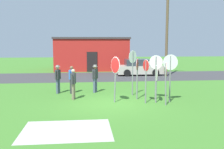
# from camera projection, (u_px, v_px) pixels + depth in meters

# --- Properties ---
(ground_plane) EXTENTS (80.00, 80.00, 0.00)m
(ground_plane) POSITION_uv_depth(u_px,v_px,m) (108.00, 104.00, 13.27)
(ground_plane) COLOR #3D7528
(street_asphalt) EXTENTS (60.00, 6.40, 0.01)m
(street_asphalt) POSITION_uv_depth(u_px,v_px,m) (98.00, 77.00, 23.54)
(street_asphalt) COLOR #38383A
(street_asphalt) RESTS_ON ground
(concrete_path) EXTENTS (3.20, 2.40, 0.01)m
(concrete_path) POSITION_uv_depth(u_px,v_px,m) (67.00, 130.00, 9.29)
(concrete_path) COLOR #ADAAA3
(concrete_path) RESTS_ON ground
(building_background) EXTENTS (8.19, 5.02, 3.63)m
(building_background) POSITION_uv_depth(u_px,v_px,m) (91.00, 53.00, 29.33)
(building_background) COLOR #B2231E
(building_background) RESTS_ON ground
(utility_pole) EXTENTS (1.80, 0.24, 7.86)m
(utility_pole) POSITION_uv_depth(u_px,v_px,m) (167.00, 31.00, 23.26)
(utility_pole) COLOR brown
(utility_pole) RESTS_ON ground
(parked_car_on_street) EXTENTS (4.31, 2.04, 1.51)m
(parked_car_on_street) POSITION_uv_depth(u_px,v_px,m) (139.00, 68.00, 24.62)
(parked_car_on_street) COLOR #B7B2A3
(parked_car_on_street) RESTS_ON ground
(stop_sign_rear_left) EXTENTS (0.20, 0.60, 2.27)m
(stop_sign_rear_left) POSITION_uv_depth(u_px,v_px,m) (146.00, 74.00, 13.24)
(stop_sign_rear_left) COLOR slate
(stop_sign_rear_left) RESTS_ON ground
(stop_sign_center_cluster) EXTENTS (0.40, 0.81, 2.40)m
(stop_sign_center_cluster) POSITION_uv_depth(u_px,v_px,m) (115.00, 71.00, 13.43)
(stop_sign_center_cluster) COLOR slate
(stop_sign_center_cluster) RESTS_ON ground
(stop_sign_leaning_left) EXTENTS (0.64, 0.40, 2.44)m
(stop_sign_leaning_left) POSITION_uv_depth(u_px,v_px,m) (156.00, 70.00, 13.99)
(stop_sign_leaning_left) COLOR slate
(stop_sign_leaning_left) RESTS_ON ground
(stop_sign_nearest) EXTENTS (0.55, 0.51, 2.66)m
(stop_sign_nearest) POSITION_uv_depth(u_px,v_px,m) (133.00, 65.00, 15.17)
(stop_sign_nearest) COLOR slate
(stop_sign_nearest) RESTS_ON ground
(stop_sign_rear_right) EXTENTS (0.13, 0.84, 2.00)m
(stop_sign_rear_right) POSITION_uv_depth(u_px,v_px,m) (156.00, 77.00, 13.37)
(stop_sign_rear_right) COLOR slate
(stop_sign_rear_right) RESTS_ON ground
(stop_sign_tallest) EXTENTS (0.24, 0.70, 2.17)m
(stop_sign_tallest) POSITION_uv_depth(u_px,v_px,m) (166.00, 76.00, 12.81)
(stop_sign_tallest) COLOR slate
(stop_sign_tallest) RESTS_ON ground
(stop_sign_far_back) EXTENTS (0.81, 0.11, 2.51)m
(stop_sign_far_back) POSITION_uv_depth(u_px,v_px,m) (170.00, 69.00, 13.45)
(stop_sign_far_back) COLOR slate
(stop_sign_far_back) RESTS_ON ground
(stop_sign_low_front) EXTENTS (0.25, 0.62, 2.26)m
(stop_sign_low_front) POSITION_uv_depth(u_px,v_px,m) (137.00, 72.00, 14.15)
(stop_sign_low_front) COLOR slate
(stop_sign_low_front) RESTS_ON ground
(person_in_teal) EXTENTS (0.30, 0.56, 1.69)m
(person_in_teal) POSITION_uv_depth(u_px,v_px,m) (73.00, 82.00, 14.18)
(person_in_teal) COLOR #7A6B56
(person_in_teal) RESTS_ON ground
(person_near_signs) EXTENTS (0.38, 0.50, 1.74)m
(person_near_signs) POSITION_uv_depth(u_px,v_px,m) (95.00, 77.00, 16.11)
(person_near_signs) COLOR #4C5670
(person_near_signs) RESTS_ON ground
(person_with_sunhat) EXTENTS (0.35, 0.53, 1.69)m
(person_with_sunhat) POSITION_uv_depth(u_px,v_px,m) (72.00, 78.00, 15.87)
(person_with_sunhat) COLOR #2D2D33
(person_with_sunhat) RESTS_ON ground
(person_in_dark_shirt) EXTENTS (0.34, 0.53, 1.74)m
(person_in_dark_shirt) POSITION_uv_depth(u_px,v_px,m) (58.00, 78.00, 15.84)
(person_in_dark_shirt) COLOR #4C5670
(person_in_dark_shirt) RESTS_ON ground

